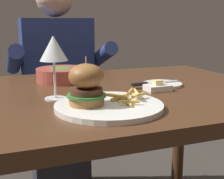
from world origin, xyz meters
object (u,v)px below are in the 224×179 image
(main_plate, at_px, (109,106))
(butter_dish, at_px, (158,87))
(soup_bowl, at_px, (62,74))
(wine_glass, at_px, (54,50))
(burger_sandwich, at_px, (86,84))
(table_knife, at_px, (151,83))
(bread_plate, at_px, (163,84))
(diner_person, at_px, (58,96))

(main_plate, xyz_separation_m, butter_dish, (0.23, 0.14, 0.00))
(butter_dish, xyz_separation_m, soup_bowl, (-0.26, 0.28, 0.02))
(wine_glass, height_order, soup_bowl, wine_glass)
(wine_glass, bearing_deg, burger_sandwich, -69.17)
(table_knife, bearing_deg, main_plate, -138.83)
(burger_sandwich, distance_m, soup_bowl, 0.41)
(main_plate, bearing_deg, butter_dish, 32.48)
(main_plate, relative_size, wine_glass, 1.54)
(bread_plate, distance_m, table_knife, 0.05)
(table_knife, height_order, butter_dish, butter_dish)
(wine_glass, bearing_deg, soup_bowl, 73.95)
(bread_plate, bearing_deg, table_knife, -174.77)
(main_plate, xyz_separation_m, soup_bowl, (-0.04, 0.42, 0.02))
(butter_dish, bearing_deg, burger_sandwich, -154.71)
(burger_sandwich, height_order, diner_person, diner_person)
(main_plate, height_order, burger_sandwich, burger_sandwich)
(main_plate, xyz_separation_m, burger_sandwich, (-0.06, 0.01, 0.06))
(butter_dish, height_order, soup_bowl, soup_bowl)
(table_knife, bearing_deg, burger_sandwich, -146.30)
(wine_glass, relative_size, soup_bowl, 0.97)
(main_plate, height_order, table_knife, table_knife)
(wine_glass, distance_m, butter_dish, 0.36)
(diner_person, bearing_deg, butter_dish, -76.17)
(butter_dish, bearing_deg, bread_plate, 49.00)
(diner_person, bearing_deg, burger_sandwich, -96.26)
(burger_sandwich, bearing_deg, main_plate, -9.26)
(main_plate, height_order, wine_glass, wine_glass)
(butter_dish, height_order, diner_person, diner_person)
(main_plate, bearing_deg, diner_person, 87.49)
(bread_plate, distance_m, soup_bowl, 0.38)
(bread_plate, bearing_deg, burger_sandwich, -149.70)
(butter_dish, relative_size, soup_bowl, 0.42)
(soup_bowl, bearing_deg, bread_plate, -33.65)
(burger_sandwich, distance_m, table_knife, 0.35)
(wine_glass, relative_size, diner_person, 0.16)
(wine_glass, height_order, table_knife, wine_glass)
(table_knife, xyz_separation_m, diner_person, (-0.19, 0.70, -0.19))
(wine_glass, relative_size, table_knife, 0.97)
(table_knife, relative_size, diner_person, 0.16)
(wine_glass, bearing_deg, diner_person, 78.49)
(burger_sandwich, xyz_separation_m, bread_plate, (0.34, 0.20, -0.06))
(burger_sandwich, height_order, butter_dish, burger_sandwich)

